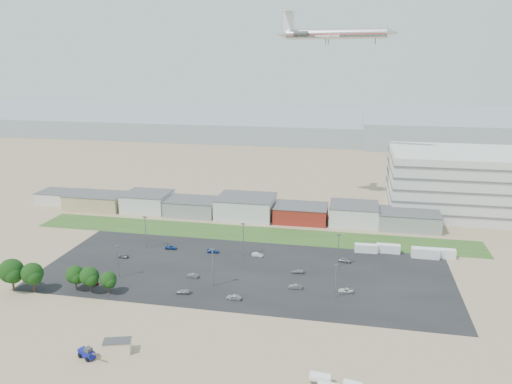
% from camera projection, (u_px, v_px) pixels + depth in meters
% --- Properties ---
extents(ground, '(700.00, 700.00, 0.00)m').
position_uv_depth(ground, '(210.00, 301.00, 130.00)').
color(ground, '#836E53').
rests_on(ground, ground).
extents(parking_lot, '(120.00, 50.00, 0.01)m').
position_uv_depth(parking_lot, '(245.00, 271.00, 147.96)').
color(parking_lot, black).
rests_on(parking_lot, ground).
extents(grass_strip, '(160.00, 16.00, 0.02)m').
position_uv_depth(grass_strip, '(251.00, 234.00, 179.19)').
color(grass_strip, '#2E4F1D').
rests_on(grass_strip, ground).
extents(hills_backdrop, '(700.00, 200.00, 9.00)m').
position_uv_depth(hills_backdrop, '(362.00, 127.00, 419.18)').
color(hills_backdrop, gray).
rests_on(hills_backdrop, ground).
extents(building_row, '(170.00, 20.00, 8.00)m').
position_uv_depth(building_row, '(219.00, 205.00, 199.35)').
color(building_row, silver).
rests_on(building_row, ground).
extents(parking_garage, '(80.00, 40.00, 25.00)m').
position_uv_depth(parking_garage, '(493.00, 183.00, 199.43)').
color(parking_garage, silver).
rests_on(parking_garage, ground).
extents(portable_shed, '(6.43, 4.54, 2.93)m').
position_uv_depth(portable_shed, '(117.00, 346.00, 106.81)').
color(portable_shed, beige).
rests_on(portable_shed, ground).
extents(telehandler, '(6.65, 4.49, 2.64)m').
position_uv_depth(telehandler, '(87.00, 352.00, 104.96)').
color(telehandler, navy).
rests_on(telehandler, ground).
extents(storage_tank_nw, '(4.29, 2.38, 2.49)m').
position_uv_depth(storage_tank_nw, '(320.00, 378.00, 96.84)').
color(storage_tank_nw, silver).
rests_on(storage_tank_nw, ground).
extents(box_trailer_a, '(7.32, 2.52, 2.72)m').
position_uv_depth(box_trailer_a, '(366.00, 248.00, 161.84)').
color(box_trailer_a, silver).
rests_on(box_trailer_a, ground).
extents(box_trailer_b, '(7.49, 2.42, 2.80)m').
position_uv_depth(box_trailer_b, '(388.00, 249.00, 161.50)').
color(box_trailer_b, silver).
rests_on(box_trailer_b, ground).
extents(box_trailer_c, '(8.48, 2.69, 3.18)m').
position_uv_depth(box_trailer_c, '(425.00, 253.00, 157.30)').
color(box_trailer_c, silver).
rests_on(box_trailer_c, ground).
extents(box_trailer_d, '(7.73, 2.59, 2.88)m').
position_uv_depth(box_trailer_d, '(443.00, 253.00, 157.36)').
color(box_trailer_d, silver).
rests_on(box_trailer_d, ground).
extents(tree_far_left, '(7.00, 7.00, 10.50)m').
position_uv_depth(tree_far_left, '(12.00, 273.00, 133.85)').
color(tree_far_left, black).
rests_on(tree_far_left, ground).
extents(tree_left, '(6.26, 6.26, 9.39)m').
position_uv_depth(tree_left, '(32.00, 276.00, 133.65)').
color(tree_left, black).
rests_on(tree_left, ground).
extents(tree_mid, '(5.31, 5.31, 7.97)m').
position_uv_depth(tree_mid, '(75.00, 276.00, 134.97)').
color(tree_mid, black).
rests_on(tree_mid, ground).
extents(tree_right, '(5.50, 5.50, 8.25)m').
position_uv_depth(tree_right, '(90.00, 278.00, 133.54)').
color(tree_right, black).
rests_on(tree_right, ground).
extents(tree_near, '(4.71, 4.71, 7.07)m').
position_uv_depth(tree_near, '(108.00, 281.00, 133.07)').
color(tree_near, black).
rests_on(tree_near, ground).
extents(lightpole_front_l, '(1.15, 0.48, 9.81)m').
position_uv_depth(lightpole_front_l, '(118.00, 262.00, 142.37)').
color(lightpole_front_l, slate).
rests_on(lightpole_front_l, ground).
extents(lightpole_front_m, '(1.29, 0.54, 11.00)m').
position_uv_depth(lightpole_front_m, '(213.00, 268.00, 136.73)').
color(lightpole_front_m, slate).
rests_on(lightpole_front_m, ground).
extents(lightpole_front_r, '(1.11, 0.46, 9.39)m').
position_uv_depth(lightpole_front_r, '(336.00, 281.00, 130.41)').
color(lightpole_front_r, slate).
rests_on(lightpole_front_r, ground).
extents(lightpole_back_l, '(1.29, 0.54, 10.98)m').
position_uv_depth(lightpole_back_l, '(146.00, 233.00, 164.13)').
color(lightpole_back_l, slate).
rests_on(lightpole_back_l, ground).
extents(lightpole_back_m, '(1.29, 0.54, 10.96)m').
position_uv_depth(lightpole_back_m, '(243.00, 240.00, 157.69)').
color(lightpole_back_m, slate).
rests_on(lightpole_back_m, ground).
extents(lightpole_back_r, '(1.20, 0.50, 10.19)m').
position_uv_depth(lightpole_back_r, '(338.00, 251.00, 149.98)').
color(lightpole_back_r, slate).
rests_on(lightpole_back_r, ground).
extents(airliner, '(52.84, 40.39, 14.18)m').
position_uv_depth(airliner, '(336.00, 34.00, 192.08)').
color(airliner, silver).
extents(parked_car_0, '(4.17, 2.17, 1.12)m').
position_uv_depth(parked_car_0, '(346.00, 290.00, 134.42)').
color(parked_car_0, silver).
rests_on(parked_car_0, ground).
extents(parked_car_1, '(3.79, 1.47, 1.23)m').
position_uv_depth(parked_car_1, '(296.00, 286.00, 136.64)').
color(parked_car_1, '#595B5E').
rests_on(parked_car_1, ground).
extents(parked_car_3, '(4.08, 2.09, 1.13)m').
position_uv_depth(parked_car_3, '(183.00, 292.00, 133.75)').
color(parked_car_3, '#A5A5AA').
rests_on(parked_car_3, ground).
extents(parked_car_4, '(3.62, 1.61, 1.15)m').
position_uv_depth(parked_car_4, '(193.00, 275.00, 143.57)').
color(parked_car_4, '#595B5E').
rests_on(parked_car_4, ground).
extents(parked_car_5, '(3.51, 1.42, 1.19)m').
position_uv_depth(parked_car_5, '(123.00, 256.00, 157.55)').
color(parked_car_5, '#595B5E').
rests_on(parked_car_5, ground).
extents(parked_car_6, '(4.02, 1.86, 1.14)m').
position_uv_depth(parked_car_6, '(213.00, 251.00, 161.68)').
color(parked_car_6, navy).
rests_on(parked_car_6, ground).
extents(parked_car_8, '(3.99, 2.04, 1.30)m').
position_uv_depth(parked_car_8, '(345.00, 260.00, 154.08)').
color(parked_car_8, '#A5A5AA').
rests_on(parked_car_8, ground).
extents(parked_car_9, '(3.92, 1.83, 1.09)m').
position_uv_depth(parked_car_9, '(171.00, 247.00, 164.79)').
color(parked_car_9, navy).
rests_on(parked_car_9, ground).
extents(parked_car_10, '(4.64, 2.39, 1.29)m').
position_uv_depth(parked_car_10, '(91.00, 282.00, 139.35)').
color(parked_car_10, maroon).
rests_on(parked_car_10, ground).
extents(parked_car_11, '(3.68, 1.50, 1.19)m').
position_uv_depth(parked_car_11, '(258.00, 255.00, 158.60)').
color(parked_car_11, silver).
rests_on(parked_car_11, ground).
extents(parked_car_12, '(3.90, 1.85, 1.10)m').
position_uv_depth(parked_car_12, '(297.00, 271.00, 146.41)').
color(parked_car_12, '#A5A5AA').
rests_on(parked_car_12, ground).
extents(parked_car_13, '(3.85, 1.44, 1.26)m').
position_uv_depth(parked_car_13, '(234.00, 297.00, 130.39)').
color(parked_car_13, '#A5A5AA').
rests_on(parked_car_13, ground).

